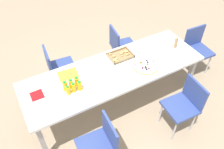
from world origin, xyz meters
The scene contains 19 objects.
ground_plane centered at (0.00, 0.00, 0.00)m, with size 12.00×12.00×0.00m, color gray.
party_table centered at (0.00, 0.00, 0.69)m, with size 2.54×0.82×0.76m.
chair_far_left centered at (-0.60, 0.74, 0.50)m, with size 0.43×0.43×0.83m.
chair_end centered at (1.64, 0.05, 0.50)m, with size 0.42×0.42×0.83m.
chair_near_left centered at (-0.60, -0.75, 0.50)m, with size 0.43×0.43×0.83m.
chair_far_right centered at (0.53, 0.73, 0.50)m, with size 0.45×0.45×0.83m.
chair_near_right centered at (0.64, -0.78, 0.50)m, with size 0.42×0.42×0.83m.
juice_bottle_0 centered at (-0.70, -0.10, 0.82)m, with size 0.05×0.05×0.13m.
juice_bottle_1 centered at (-0.63, -0.09, 0.82)m, with size 0.06×0.06×0.14m.
juice_bottle_2 centered at (-0.55, -0.10, 0.82)m, with size 0.06×0.06×0.14m.
juice_bottle_3 centered at (-0.71, -0.02, 0.83)m, with size 0.06×0.06×0.15m.
juice_bottle_4 centered at (-0.63, -0.02, 0.82)m, with size 0.05×0.05×0.14m.
juice_bottle_5 centered at (-0.56, -0.02, 0.82)m, with size 0.06×0.06×0.15m.
fruit_pizza centered at (0.41, -0.15, 0.77)m, with size 0.35×0.35×0.05m.
snack_tray centered at (0.22, 0.21, 0.77)m, with size 0.34×0.25×0.04m.
plate_stack centered at (-0.05, -0.11, 0.77)m, with size 0.20×0.20×0.03m.
napkin_stack centered at (-1.05, 0.06, 0.76)m, with size 0.15×0.15×0.01m, color red.
cardboard_tube centered at (1.05, -0.01, 0.84)m, with size 0.04×0.04×0.17m, color #9E7A56.
paper_folder centered at (-0.59, 0.22, 0.76)m, with size 0.26×0.20×0.01m, color yellow.
Camera 1 is at (-1.13, -1.97, 2.90)m, focal length 36.69 mm.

